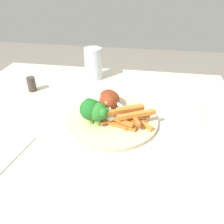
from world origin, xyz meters
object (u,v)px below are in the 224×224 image
chicken_drumstick_near (109,104)px  water_glass (93,64)px  fork (200,113)px  pepper_shaker (32,84)px  chicken_drumstick_extra (111,99)px  dinner_plate (112,119)px  broccoli_floret_back (98,112)px  dining_table (92,143)px  broccoli_floret_middle (96,109)px  broccoli_floret_front (90,109)px  chicken_drumstick_far (108,103)px  carrot_fries_pile (129,117)px

chicken_drumstick_near → water_glass: water_glass is taller
fork → pepper_shaker: size_ratio=3.67×
chicken_drumstick_near → pepper_shaker: same height
chicken_drumstick_extra → pepper_shaker: size_ratio=2.32×
dinner_plate → chicken_drumstick_near: size_ratio=2.11×
broccoli_floret_back → chicken_drumstick_extra: broccoli_floret_back is taller
dining_table → broccoli_floret_middle: (0.03, -0.05, 0.17)m
broccoli_floret_front → chicken_drumstick_far: 0.09m
chicken_drumstick_near → water_glass: size_ratio=1.03×
broccoli_floret_front → chicken_drumstick_near: size_ratio=0.58×
dinner_plate → broccoli_floret_middle: broccoli_floret_middle is taller
pepper_shaker → broccoli_floret_middle: bearing=-31.0°
dining_table → carrot_fries_pile: 0.20m
dining_table → pepper_shaker: (-0.25, 0.12, 0.14)m
fork → water_glass: 0.44m
chicken_drumstick_near → chicken_drumstick_extra: chicken_drumstick_extra is taller
broccoli_floret_front → chicken_drumstick_extra: bearing=67.7°
dining_table → broccoli_floret_front: size_ratio=12.80×
carrot_fries_pile → dining_table: bearing=160.4°
fork → broccoli_floret_middle: bearing=118.4°
chicken_drumstick_far → dining_table: bearing=-163.3°
broccoli_floret_back → chicken_drumstick_near: (0.01, 0.08, -0.02)m
broccoli_floret_back → water_glass: size_ratio=0.54×
fork → water_glass: water_glass is taller
chicken_drumstick_extra → fork: (0.28, 0.01, -0.03)m
dining_table → broccoli_floret_back: bearing=-57.1°
dining_table → dinner_plate: bearing=-20.2°
fork → water_glass: bearing=71.4°
dinner_plate → carrot_fries_pile: carrot_fries_pile is taller
broccoli_floret_middle → chicken_drumstick_far: 0.07m
chicken_drumstick_extra → fork: bearing=2.9°
dinner_plate → chicken_drumstick_near: (-0.02, 0.04, 0.03)m
broccoli_floret_back → pepper_shaker: broccoli_floret_back is taller
chicken_drumstick_far → pepper_shaker: (-0.30, 0.10, -0.01)m
chicken_drumstick_extra → fork: 0.28m
chicken_drumstick_near → fork: 0.28m
carrot_fries_pile → pepper_shaker: (-0.37, 0.16, -0.01)m
carrot_fries_pile → pepper_shaker: carrot_fries_pile is taller
broccoli_floret_front → broccoli_floret_back: 0.03m
broccoli_floret_front → chicken_drumstick_extra: (0.04, 0.10, -0.02)m
dinner_plate → chicken_drumstick_near: bearing=110.8°
dining_table → water_glass: bearing=100.7°
chicken_drumstick_near → chicken_drumstick_far: 0.01m
broccoli_floret_back → dining_table: bearing=122.9°
dinner_plate → broccoli_floret_back: 0.07m
dining_table → broccoli_floret_front: (0.02, -0.06, 0.17)m
chicken_drumstick_extra → water_glass: (-0.11, 0.22, 0.03)m
dinner_plate → chicken_drumstick_far: bearing=113.5°
water_glass → fork: bearing=-28.4°
water_glass → pepper_shaker: bearing=-143.8°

